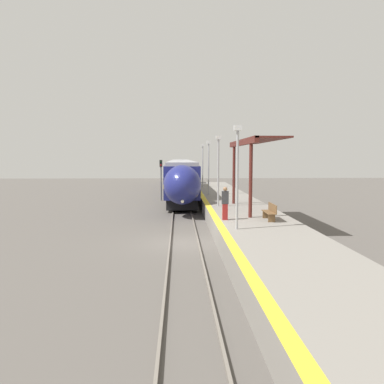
# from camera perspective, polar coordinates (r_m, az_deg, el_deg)

# --- Properties ---
(ground_plane) EXTENTS (120.00, 120.00, 0.00)m
(ground_plane) POSITION_cam_1_polar(r_m,az_deg,el_deg) (19.39, -1.23, -7.81)
(ground_plane) COLOR #56514C
(rail_left) EXTENTS (0.08, 90.00, 0.15)m
(rail_left) POSITION_cam_1_polar(r_m,az_deg,el_deg) (19.38, -3.38, -7.60)
(rail_left) COLOR slate
(rail_left) RESTS_ON ground_plane
(rail_right) EXTENTS (0.08, 90.00, 0.15)m
(rail_right) POSITION_cam_1_polar(r_m,az_deg,el_deg) (19.40, 0.92, -7.58)
(rail_right) COLOR slate
(rail_right) RESTS_ON ground_plane
(train) EXTENTS (2.89, 40.84, 4.01)m
(train) POSITION_cam_1_polar(r_m,az_deg,el_deg) (45.96, -1.72, 2.69)
(train) COLOR black
(train) RESTS_ON ground_plane
(platform_right) EXTENTS (4.47, 64.00, 1.04)m
(platform_right) POSITION_cam_1_polar(r_m,az_deg,el_deg) (19.71, 10.03, -6.14)
(platform_right) COLOR gray
(platform_right) RESTS_ON ground_plane
(platform_bench) EXTENTS (0.44, 1.71, 0.89)m
(platform_bench) POSITION_cam_1_polar(r_m,az_deg,el_deg) (20.52, 11.85, -2.90)
(platform_bench) COLOR brown
(platform_bench) RESTS_ON platform_right
(person_waiting) EXTENTS (0.36, 0.24, 1.79)m
(person_waiting) POSITION_cam_1_polar(r_m,az_deg,el_deg) (20.19, 5.07, -1.62)
(person_waiting) COLOR maroon
(person_waiting) RESTS_ON platform_right
(railway_signal) EXTENTS (0.28, 0.28, 4.14)m
(railway_signal) POSITION_cam_1_polar(r_m,az_deg,el_deg) (38.27, -4.74, 2.50)
(railway_signal) COLOR #59595E
(railway_signal) RESTS_ON ground_plane
(lamppost_near) EXTENTS (0.36, 0.20, 4.83)m
(lamppost_near) POSITION_cam_1_polar(r_m,az_deg,el_deg) (17.48, 6.92, 3.40)
(lamppost_near) COLOR #9E9EA3
(lamppost_near) RESTS_ON platform_right
(lamppost_mid) EXTENTS (0.36, 0.20, 4.83)m
(lamppost_mid) POSITION_cam_1_polar(r_m,az_deg,el_deg) (25.74, 4.03, 4.03)
(lamppost_mid) COLOR #9E9EA3
(lamppost_mid) RESTS_ON platform_right
(lamppost_far) EXTENTS (0.36, 0.20, 4.83)m
(lamppost_far) POSITION_cam_1_polar(r_m,az_deg,el_deg) (34.04, 2.55, 4.34)
(lamppost_far) COLOR #9E9EA3
(lamppost_far) RESTS_ON platform_right
(lamppost_farthest) EXTENTS (0.36, 0.20, 4.83)m
(lamppost_farthest) POSITION_cam_1_polar(r_m,az_deg,el_deg) (42.35, 1.64, 4.53)
(lamppost_farthest) COLOR #9E9EA3
(lamppost_farthest) RESTS_ON platform_right
(station_canopy) EXTENTS (2.02, 9.34, 4.48)m
(station_canopy) POSITION_cam_1_polar(r_m,az_deg,el_deg) (24.24, 8.87, 7.05)
(station_canopy) COLOR #511E19
(station_canopy) RESTS_ON platform_right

